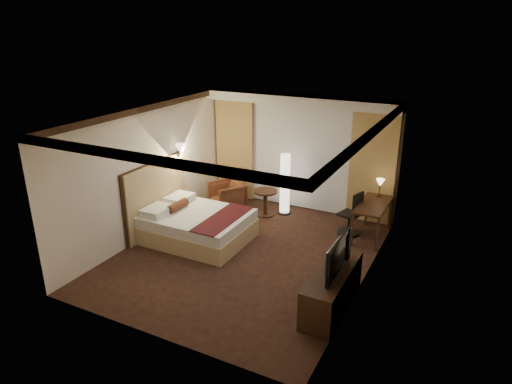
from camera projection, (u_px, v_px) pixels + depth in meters
The scene contains 21 objects.
floor at pixel (247, 254), 8.82m from camera, with size 4.50×5.50×0.01m, color black.
ceiling at pixel (245, 115), 7.86m from camera, with size 4.50×5.50×0.01m, color white.
back_wall at pixel (302, 152), 10.63m from camera, with size 4.50×0.02×2.70m, color silver.
left_wall at pixel (149, 171), 9.30m from camera, with size 0.02×5.50×2.70m, color silver.
right_wall at pixel (368, 210), 7.38m from camera, with size 0.02×5.50×2.70m, color silver.
crown_molding at pixel (246, 119), 7.89m from camera, with size 4.50×5.50×0.12m, color black, non-canonical shape.
soffit at pixel (299, 100), 9.98m from camera, with size 4.50×0.50×0.20m, color white.
curtain_sheer at pixel (300, 157), 10.60m from camera, with size 2.48×0.04×2.45m, color silver.
curtain_left_drape at pixel (235, 149), 11.27m from camera, with size 1.00×0.14×2.45m, color tan.
curtain_right_drape at pixel (373, 168), 9.83m from camera, with size 1.00×0.14×2.45m, color tan.
wall_sconce at pixel (181, 149), 9.88m from camera, with size 0.24×0.24×0.24m, color white, non-canonical shape.
bed at pixel (198, 226), 9.31m from camera, with size 2.01×1.57×0.59m, color white, non-canonical shape.
headboard at pixel (157, 197), 9.58m from camera, with size 0.12×1.87×1.50m, color tan, non-canonical shape.
armchair at pixel (227, 195), 10.77m from camera, with size 0.73×0.68×0.75m, color #502218.
side_table at pixel (265, 203), 10.48m from camera, with size 0.55×0.55×0.61m, color black, non-canonical shape.
floor_lamp at pixel (285, 184), 10.44m from camera, with size 0.30×0.30×1.44m, color white, non-canonical shape.
desk at pixel (372, 221), 9.38m from camera, with size 0.55×1.26×0.75m, color black, non-canonical shape.
desk_lamp at pixel (380, 189), 9.59m from camera, with size 0.18×0.18×0.34m, color #FFD899, non-canonical shape.
office_chair at pixel (350, 213), 9.50m from camera, with size 0.46×0.46×0.96m, color black, non-canonical shape.
dresser at pixel (332, 289), 7.09m from camera, with size 0.50×1.65×0.64m, color black, non-canonical shape.
television at pixel (332, 253), 6.88m from camera, with size 1.05×0.60×0.14m, color black.
Camera 1 is at (3.72, -6.89, 4.24)m, focal length 32.00 mm.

